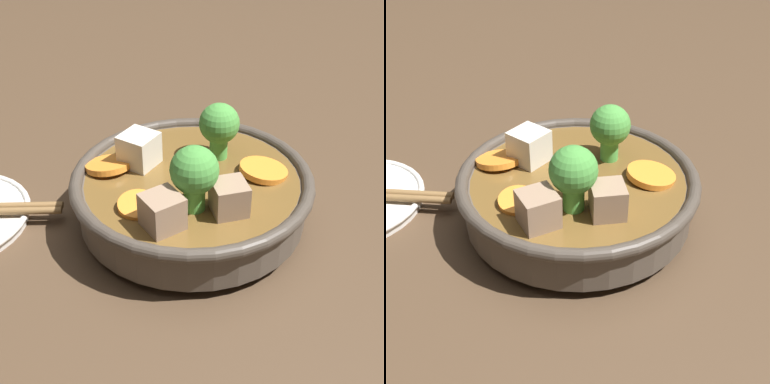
{
  "view_description": "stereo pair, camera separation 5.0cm",
  "coord_description": "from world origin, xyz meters",
  "views": [
    {
      "loc": [
        -0.34,
        0.21,
        0.32
      ],
      "look_at": [
        0.0,
        0.0,
        0.03
      ],
      "focal_mm": 50.0,
      "sensor_mm": 36.0,
      "label": 1
    },
    {
      "loc": [
        -0.37,
        0.17,
        0.32
      ],
      "look_at": [
        0.0,
        0.0,
        0.03
      ],
      "focal_mm": 50.0,
      "sensor_mm": 36.0,
      "label": 2
    }
  ],
  "objects": [
    {
      "name": "stirfry_bowl",
      "position": [
        -0.0,
        0.0,
        0.04
      ],
      "size": [
        0.22,
        0.22,
        0.11
      ],
      "color": "#51473D",
      "rests_on": "ground_plane"
    },
    {
      "name": "ground_plane",
      "position": [
        0.0,
        0.0,
        0.0
      ],
      "size": [
        3.0,
        3.0,
        0.0
      ],
      "primitive_type": "plane",
      "color": "#4C3826"
    }
  ]
}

